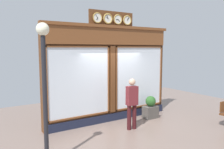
% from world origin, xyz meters
% --- Properties ---
extents(ground_plane, '(14.00, 14.00, 0.00)m').
position_xyz_m(ground_plane, '(0.00, 2.80, 0.00)').
color(ground_plane, '#7A665B').
extents(shop_facade, '(5.13, 0.42, 3.97)m').
position_xyz_m(shop_facade, '(-0.00, -0.12, 1.77)').
color(shop_facade, '#5B3319').
rests_on(shop_facade, ground_plane).
extents(pedestrian, '(0.38, 0.25, 1.69)m').
position_xyz_m(pedestrian, '(-0.07, 1.10, 0.93)').
color(pedestrian, '#3A1316').
rests_on(pedestrian, ground_plane).
extents(street_lamp, '(0.28, 0.28, 3.21)m').
position_xyz_m(street_lamp, '(3.01, 1.97, 2.15)').
color(street_lamp, black).
rests_on(street_lamp, ground_plane).
extents(planter_box, '(0.56, 0.36, 0.46)m').
position_xyz_m(planter_box, '(-1.42, 0.52, 0.23)').
color(planter_box, '#4C4742').
rests_on(planter_box, ground_plane).
extents(planter_shrub, '(0.39, 0.39, 0.39)m').
position_xyz_m(planter_shrub, '(-1.42, 0.52, 0.66)').
color(planter_shrub, '#285623').
rests_on(planter_shrub, planter_box).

